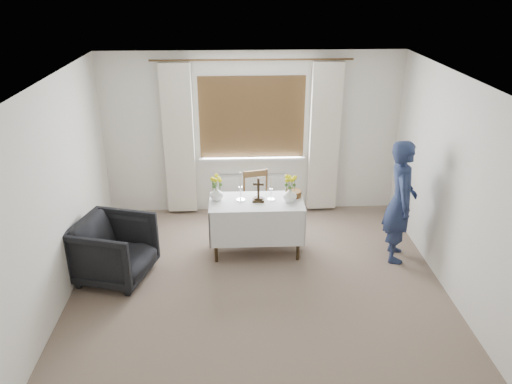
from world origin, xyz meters
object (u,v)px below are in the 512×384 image
wooden_cross (258,190)px  flower_vase_left (217,193)px  altar_table (256,227)px  person (400,201)px  wooden_chair (259,202)px  armchair (114,250)px  flower_vase_right (290,195)px

wooden_cross → flower_vase_left: 0.56m
wooden_cross → flower_vase_left: wooden_cross is taller
flower_vase_left → altar_table: bearing=-6.9°
person → wooden_cross: size_ratio=5.00×
wooden_chair → armchair: 2.21m
altar_table → person: size_ratio=0.76×
wooden_chair → person: 2.03m
altar_table → armchair: bearing=-162.9°
armchair → person: person is taller
altar_table → wooden_chair: size_ratio=1.43×
flower_vase_right → flower_vase_left: bearing=174.5°
altar_table → wooden_chair: (0.06, 0.68, 0.05)m
altar_table → flower_vase_left: bearing=173.1°
person → flower_vase_left: (-2.37, 0.28, 0.04)m
wooden_chair → person: person is taller
altar_table → wooden_cross: size_ratio=3.79×
wooden_chair → flower_vase_left: bearing=-146.0°
person → flower_vase_left: size_ratio=8.82×
person → flower_vase_left: person is taller
person → armchair: bearing=106.1°
wooden_chair → wooden_cross: 0.85m
person → wooden_cross: bearing=94.3°
armchair → person: (3.62, 0.33, 0.43)m
wooden_cross → flower_vase_left: size_ratio=1.76×
wooden_cross → flower_vase_left: bearing=179.2°
altar_table → person: bearing=-6.6°
altar_table → person: person is taller
armchair → wooden_cross: bearing=-57.5°
altar_table → flower_vase_left: 0.71m
flower_vase_left → wooden_cross: bearing=-7.2°
armchair → flower_vase_right: size_ratio=4.49×
armchair → flower_vase_right: flower_vase_right is taller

